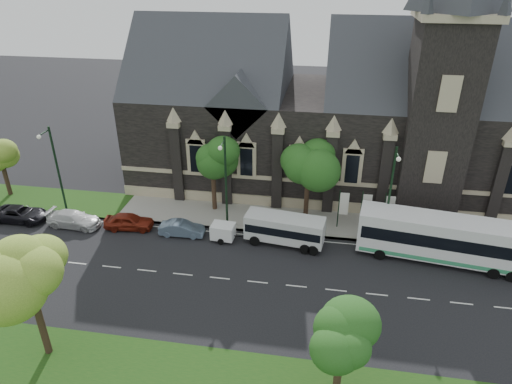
% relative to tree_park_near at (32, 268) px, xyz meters
% --- Properties ---
extents(ground, '(160.00, 160.00, 0.00)m').
position_rel_tree_park_near_xyz_m(ground, '(11.77, 8.77, -6.42)').
color(ground, black).
rests_on(ground, ground).
extents(sidewalk, '(80.00, 5.00, 0.15)m').
position_rel_tree_park_near_xyz_m(sidewalk, '(11.77, 18.27, -6.34)').
color(sidewalk, gray).
rests_on(sidewalk, ground).
extents(museum, '(40.00, 17.70, 29.90)m').
position_rel_tree_park_near_xyz_m(museum, '(16.89, 27.55, 1.75)').
color(museum, black).
rests_on(museum, ground).
extents(tree_park_near, '(4.42, 4.42, 8.56)m').
position_rel_tree_park_near_xyz_m(tree_park_near, '(0.00, 0.00, 0.00)').
color(tree_park_near, black).
rests_on(tree_park_near, ground).
extents(tree_park_east, '(3.40, 3.40, 6.28)m').
position_rel_tree_park_near_xyz_m(tree_park_east, '(17.95, -0.55, -1.80)').
color(tree_park_east, black).
rests_on(tree_park_east, ground).
extents(tree_walk_right, '(4.08, 4.08, 7.80)m').
position_rel_tree_park_near_xyz_m(tree_walk_right, '(14.98, 19.48, -0.60)').
color(tree_walk_right, black).
rests_on(tree_walk_right, ground).
extents(tree_walk_left, '(3.91, 3.91, 7.64)m').
position_rel_tree_park_near_xyz_m(tree_walk_left, '(5.97, 19.47, -0.68)').
color(tree_walk_left, black).
rests_on(tree_walk_left, ground).
extents(tree_walk_far, '(3.40, 3.40, 6.28)m').
position_rel_tree_park_near_xyz_m(tree_walk_far, '(-16.05, 18.95, -1.80)').
color(tree_walk_far, black).
rests_on(tree_walk_far, ground).
extents(street_lamp_near, '(0.36, 1.88, 9.00)m').
position_rel_tree_park_near_xyz_m(street_lamp_near, '(21.77, 15.86, -1.30)').
color(street_lamp_near, black).
rests_on(street_lamp_near, ground).
extents(street_lamp_mid, '(0.36, 1.88, 9.00)m').
position_rel_tree_park_near_xyz_m(street_lamp_mid, '(7.77, 15.86, -1.30)').
color(street_lamp_mid, black).
rests_on(street_lamp_mid, ground).
extents(street_lamp_far, '(0.36, 1.88, 9.00)m').
position_rel_tree_park_near_xyz_m(street_lamp_far, '(-8.23, 15.86, -1.30)').
color(street_lamp_far, black).
rests_on(street_lamp_far, ground).
extents(banner_flag_left, '(0.90, 0.10, 4.00)m').
position_rel_tree_park_near_xyz_m(banner_flag_left, '(18.06, 17.77, -4.03)').
color(banner_flag_left, black).
rests_on(banner_flag_left, ground).
extents(banner_flag_center, '(0.90, 0.10, 4.00)m').
position_rel_tree_park_near_xyz_m(banner_flag_center, '(20.06, 17.77, -4.03)').
color(banner_flag_center, black).
rests_on(banner_flag_center, ground).
extents(banner_flag_right, '(0.90, 0.10, 4.00)m').
position_rel_tree_park_near_xyz_m(banner_flag_right, '(22.06, 17.77, -4.03)').
color(banner_flag_right, black).
rests_on(banner_flag_right, ground).
extents(tour_coach, '(13.51, 4.55, 3.87)m').
position_rel_tree_park_near_xyz_m(tour_coach, '(26.07, 14.13, -4.32)').
color(tour_coach, white).
rests_on(tour_coach, ground).
extents(shuttle_bus, '(7.03, 3.17, 2.63)m').
position_rel_tree_park_near_xyz_m(shuttle_bus, '(13.25, 14.49, -4.89)').
color(shuttle_bus, silver).
rests_on(shuttle_bus, ground).
extents(box_trailer, '(2.95, 1.73, 1.55)m').
position_rel_tree_park_near_xyz_m(box_trailer, '(7.83, 14.14, -5.54)').
color(box_trailer, white).
rests_on(box_trailer, ground).
extents(sedan, '(4.12, 1.56, 1.34)m').
position_rel_tree_park_near_xyz_m(sedan, '(3.99, 14.31, -5.75)').
color(sedan, slate).
rests_on(sedan, ground).
extents(car_far_red, '(4.61, 2.25, 1.52)m').
position_rel_tree_park_near_xyz_m(car_far_red, '(-1.16, 14.59, -5.66)').
color(car_far_red, maroon).
rests_on(car_far_red, ground).
extents(car_far_white, '(5.12, 2.29, 1.46)m').
position_rel_tree_park_near_xyz_m(car_far_white, '(-6.39, 14.17, -5.69)').
color(car_far_white, silver).
rests_on(car_far_white, ground).
extents(car_far_black, '(5.11, 2.37, 1.42)m').
position_rel_tree_park_near_xyz_m(car_far_black, '(-11.96, 14.30, -5.71)').
color(car_far_black, black).
rests_on(car_far_black, ground).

